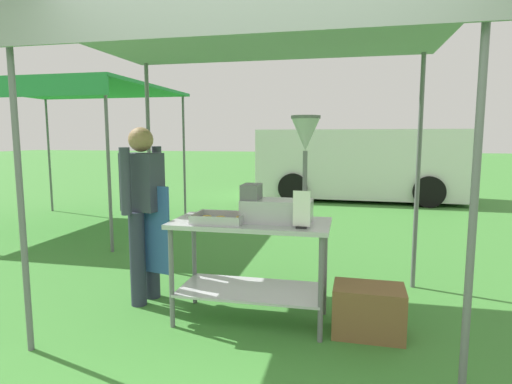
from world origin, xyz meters
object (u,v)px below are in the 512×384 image
object	(u,v)px
donut_cart	(251,248)
supply_crate	(368,311)
vendor	(144,206)
neighbour_tent	(66,92)
donut_tray	(220,220)
van_white	(359,163)
stall_canopy	(253,40)
donut_fryer	(283,188)
menu_sign	(301,212)

from	to	relation	value
donut_cart	supply_crate	distance (m)	1.04
vendor	neighbour_tent	size ratio (longest dim) A/B	0.51
donut_tray	van_white	world-z (taller)	van_white
supply_crate	neighbour_tent	world-z (taller)	neighbour_tent
van_white	stall_canopy	bearing A→B (deg)	-97.86
vendor	van_white	distance (m)	7.51
donut_cart	donut_fryer	xyz separation A→B (m)	(0.26, 0.01, 0.50)
stall_canopy	menu_sign	distance (m)	1.41
donut_tray	donut_fryer	bearing A→B (deg)	13.28
donut_cart	menu_sign	size ratio (longest dim) A/B	4.53
supply_crate	stall_canopy	bearing A→B (deg)	170.51
donut_tray	stall_canopy	bearing A→B (deg)	41.20
stall_canopy	menu_sign	world-z (taller)	stall_canopy
donut_fryer	supply_crate	bearing A→B (deg)	-5.95
donut_tray	menu_sign	world-z (taller)	menu_sign
donut_tray	donut_fryer	size ratio (longest dim) A/B	0.48
van_white	vendor	bearing A→B (deg)	-105.91
donut_fryer	neighbour_tent	distance (m)	5.09
neighbour_tent	donut_tray	bearing A→B (deg)	-40.75
stall_canopy	neighbour_tent	world-z (taller)	stall_canopy
donut_tray	van_white	distance (m)	7.63
donut_cart	donut_fryer	bearing A→B (deg)	2.62
menu_sign	van_white	xyz separation A→B (m)	(0.58, 7.61, -0.09)
stall_canopy	donut_fryer	xyz separation A→B (m)	(0.26, -0.09, -1.16)
stall_canopy	supply_crate	bearing A→B (deg)	-9.49
stall_canopy	menu_sign	size ratio (longest dim) A/B	10.89
donut_fryer	menu_sign	xyz separation A→B (m)	(0.17, -0.20, -0.16)
stall_canopy	neighbour_tent	size ratio (longest dim) A/B	0.98
stall_canopy	supply_crate	distance (m)	2.30
menu_sign	donut_tray	bearing A→B (deg)	172.64
donut_cart	supply_crate	size ratio (longest dim) A/B	2.35
vendor	menu_sign	bearing A→B (deg)	-14.84
stall_canopy	donut_cart	xyz separation A→B (m)	(-0.00, -0.10, -1.66)
menu_sign	supply_crate	bearing A→B (deg)	14.22
donut_fryer	vendor	size ratio (longest dim) A/B	0.52
donut_cart	donut_tray	world-z (taller)	donut_tray
stall_canopy	donut_cart	bearing A→B (deg)	-90.00
van_white	donut_fryer	bearing A→B (deg)	-95.79
stall_canopy	donut_tray	size ratio (longest dim) A/B	7.54
vendor	donut_cart	bearing A→B (deg)	-10.94
donut_cart	menu_sign	distance (m)	0.59
menu_sign	vendor	world-z (taller)	vendor
stall_canopy	supply_crate	world-z (taller)	stall_canopy
donut_tray	neighbour_tent	distance (m)	4.85
menu_sign	vendor	distance (m)	1.53
vendor	van_white	world-z (taller)	van_white
vendor	stall_canopy	bearing A→B (deg)	-5.67
donut_cart	vendor	bearing A→B (deg)	169.06
donut_cart	van_white	bearing A→B (deg)	82.25
supply_crate	van_white	distance (m)	7.51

